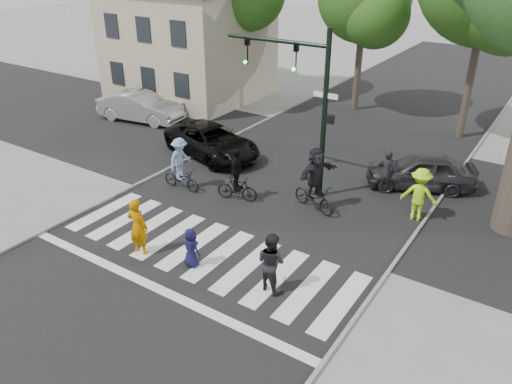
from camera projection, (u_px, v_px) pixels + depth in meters
ground at (185, 266)px, 14.48m from camera, size 120.00×120.00×0.00m
road_stem at (275, 200)px, 18.20m from camera, size 10.00×70.00×0.01m
road_cross at (313, 171)px, 20.43m from camera, size 70.00×10.00×0.01m
curb_left at (171, 167)px, 20.66m from camera, size 0.10×70.00×0.10m
curb_right at (411, 239)px, 15.69m from camera, size 0.10×70.00×0.10m
crosswalk at (199, 255)px, 14.97m from camera, size 10.00×3.85×0.01m
traffic_signal at (304, 89)px, 17.16m from camera, size 4.45×0.29×6.00m
bg_tree_2 at (368, 0)px, 25.11m from camera, size 5.04×4.80×8.40m
house at (188, 31)px, 28.83m from camera, size 8.40×8.10×8.82m
pedestrian_woman at (138, 227)px, 14.73m from camera, size 0.71×0.52×1.81m
pedestrian_child at (191, 248)px, 14.26m from camera, size 0.65×0.47×1.22m
pedestrian_adult at (271, 262)px, 13.17m from camera, size 0.95×0.80×1.73m
cyclist_left at (181, 168)px, 18.61m from camera, size 1.62×1.06×2.04m
cyclist_mid at (237, 180)px, 17.83m from camera, size 1.59×1.00×2.00m
cyclist_right at (315, 183)px, 17.12m from camera, size 1.93×1.78×2.31m
car_suv at (212, 141)px, 21.66m from camera, size 5.23×3.41×1.34m
car_silver at (141, 107)px, 25.85m from camera, size 4.78×2.33×1.51m
car_grey at (421, 171)px, 18.84m from camera, size 4.30×3.10×1.36m
bystander_hivis at (419, 195)px, 16.53m from camera, size 1.27×0.82×1.86m
bystander_dark at (386, 171)px, 18.38m from camera, size 0.69×0.54×1.69m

